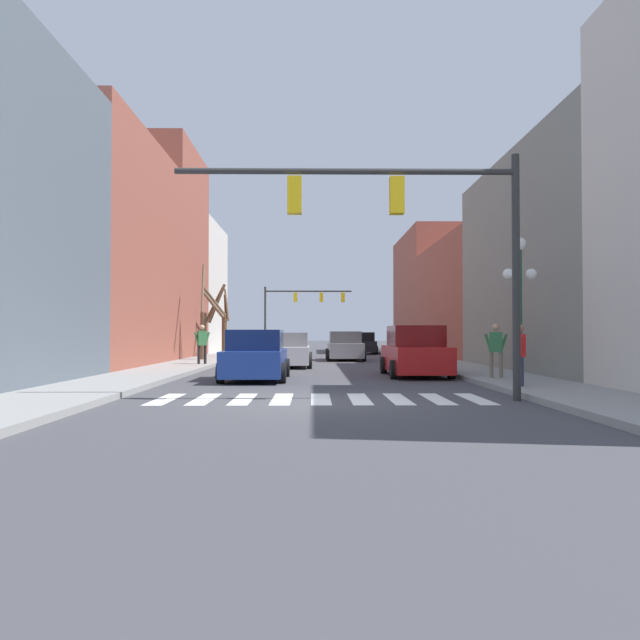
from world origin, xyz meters
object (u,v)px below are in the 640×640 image
car_at_intersection (362,344)px  street_tree_left_mid (221,322)px  car_parked_left_far (256,356)px  pedestrian_near_right_corner (520,349)px  car_parked_right_mid (289,351)px  car_parked_left_near (264,344)px  street_lamp_right_corner (520,279)px  pedestrian_on_left_sidewalk (496,346)px  traffic_signal_far (299,303)px  pedestrian_waiting_at_curb (202,341)px  traffic_signal_near (410,219)px  street_tree_right_mid (206,322)px  car_parked_right_far (415,353)px  car_parked_right_near (345,347)px

car_at_intersection → street_tree_left_mid: bearing=133.7°
car_parked_left_far → pedestrian_near_right_corner: size_ratio=2.95×
car_parked_right_mid → pedestrian_near_right_corner: pedestrian_near_right_corner is taller
car_parked_left_far → car_parked_left_near: car_parked_left_near is taller
street_lamp_right_corner → pedestrian_near_right_corner: bearing=-108.4°
car_at_intersection → pedestrian_on_left_sidewalk: (2.04, -27.40, 0.39)m
traffic_signal_far → pedestrian_waiting_at_curb: (-3.77, -27.12, -3.08)m
car_parked_left_near → street_tree_left_mid: bearing=154.2°
pedestrian_waiting_at_curb → pedestrian_near_right_corner: bearing=-78.2°
traffic_signal_near → pedestrian_near_right_corner: traffic_signal_near is taller
street_lamp_right_corner → pedestrian_near_right_corner: 2.16m
pedestrian_on_left_sidewalk → street_tree_left_mid: (-11.27, 18.57, 1.11)m
street_tree_right_mid → street_tree_left_mid: 4.75m
street_tree_left_mid → car_parked_right_mid: bearing=-65.0°
car_parked_right_far → car_at_intersection: car_parked_right_far is taller
street_lamp_right_corner → car_parked_right_far: (-2.09, 5.04, -2.19)m
car_parked_right_mid → pedestrian_near_right_corner: 13.72m
traffic_signal_near → street_tree_right_mid: traffic_signal_near is taller
car_parked_left_near → street_tree_left_mid: street_tree_left_mid is taller
pedestrian_near_right_corner → street_tree_right_mid: (-11.14, 16.90, 1.01)m
traffic_signal_far → car_at_intersection: size_ratio=1.86×
street_lamp_right_corner → pedestrian_on_left_sidewalk: bearing=91.3°
traffic_signal_far → pedestrian_near_right_corner: traffic_signal_far is taller
traffic_signal_near → car_parked_left_near: (-5.54, 28.48, -3.33)m
traffic_signal_far → pedestrian_near_right_corner: (6.70, -39.13, -3.17)m
traffic_signal_near → car_parked_right_near: size_ratio=1.68×
traffic_signal_far → street_tree_right_mid: traffic_signal_far is taller
traffic_signal_far → car_parked_left_near: (-2.09, -12.89, -3.47)m
car_parked_left_near → street_tree_right_mid: (-2.35, -9.34, 1.31)m
pedestrian_waiting_at_curb → car_parked_right_far: bearing=-64.1°
car_parked_left_near → pedestrian_near_right_corner: 27.67m
car_parked_right_mid → pedestrian_waiting_at_curb: bearing=-89.3°
car_parked_right_mid → street_tree_left_mid: street_tree_left_mid is taller
car_at_intersection → pedestrian_on_left_sidewalk: pedestrian_on_left_sidewalk is taller
car_at_intersection → pedestrian_on_left_sidewalk: 27.48m
pedestrian_on_left_sidewalk → street_tree_left_mid: 21.75m
car_parked_right_mid → street_tree_left_mid: 10.69m
street_lamp_right_corner → street_tree_right_mid: 19.67m
traffic_signal_far → car_parked_left_near: size_ratio=1.82×
car_parked_right_mid → car_parked_left_near: bearing=-171.0°
car_parked_left_near → street_tree_right_mid: 9.72m
traffic_signal_far → street_lamp_right_corner: bearing=-79.6°
car_parked_right_far → pedestrian_near_right_corner: (1.78, -5.98, 0.27)m
car_parked_right_far → pedestrian_near_right_corner: 6.24m
traffic_signal_near → car_parked_right_mid: size_ratio=1.74×
car_parked_right_mid → traffic_signal_far: bearing=-179.7°
car_parked_right_far → street_tree_left_mid: 18.23m
street_lamp_right_corner → pedestrian_on_left_sidewalk: (-0.05, 2.13, -1.89)m
car_at_intersection → pedestrian_near_right_corner: 30.52m
pedestrian_waiting_at_curb → street_tree_left_mid: bearing=63.9°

